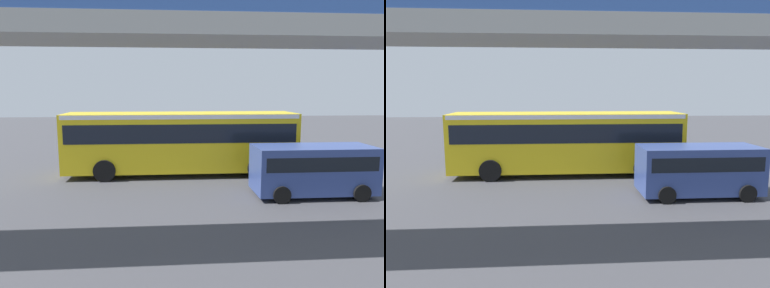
% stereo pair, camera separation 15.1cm
% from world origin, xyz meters
% --- Properties ---
extents(ground, '(80.00, 80.00, 0.00)m').
position_xyz_m(ground, '(0.00, 0.00, 0.00)').
color(ground, '#424247').
extents(city_bus, '(11.54, 2.85, 3.15)m').
position_xyz_m(city_bus, '(0.44, 1.30, 1.88)').
color(city_bus, yellow).
rests_on(city_bus, ground).
extents(parked_van, '(4.80, 2.17, 2.05)m').
position_xyz_m(parked_van, '(-4.72, 5.46, 1.18)').
color(parked_van, '#33478C').
rests_on(parked_van, ground).
extents(traffic_sign, '(0.08, 0.60, 2.80)m').
position_xyz_m(traffic_sign, '(7.70, -4.57, 1.89)').
color(traffic_sign, slate).
rests_on(traffic_sign, ground).
extents(lane_dash_leftmost, '(2.00, 0.20, 0.01)m').
position_xyz_m(lane_dash_leftmost, '(-4.00, -3.34, 0.00)').
color(lane_dash_leftmost, silver).
rests_on(lane_dash_leftmost, ground).
extents(lane_dash_left, '(2.00, 0.20, 0.01)m').
position_xyz_m(lane_dash_left, '(0.00, -3.34, 0.00)').
color(lane_dash_left, silver).
rests_on(lane_dash_left, ground).
extents(lane_dash_centre, '(2.00, 0.20, 0.01)m').
position_xyz_m(lane_dash_centre, '(4.00, -3.34, 0.00)').
color(lane_dash_centre, silver).
rests_on(lane_dash_centre, ground).
extents(pedestrian_overpass, '(25.97, 2.60, 7.10)m').
position_xyz_m(pedestrian_overpass, '(0.00, 9.75, 5.26)').
color(pedestrian_overpass, '#9E9E99').
rests_on(pedestrian_overpass, ground).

